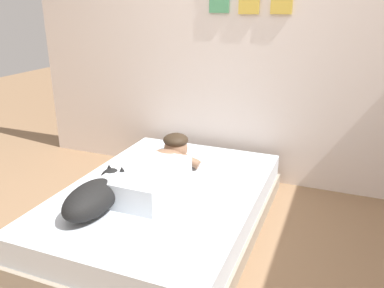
{
  "coord_description": "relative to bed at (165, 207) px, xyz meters",
  "views": [
    {
      "loc": [
        0.81,
        -1.61,
        1.56
      ],
      "look_at": [
        -0.2,
        0.93,
        0.56
      ],
      "focal_mm": 36.6,
      "sensor_mm": 36.0,
      "label": 1
    }
  ],
  "objects": [
    {
      "name": "coffee_cup",
      "position": [
        0.06,
        0.48,
        0.19
      ],
      "size": [
        0.13,
        0.09,
        0.07
      ],
      "color": "white",
      "rests_on": "bed"
    },
    {
      "name": "back_wall",
      "position": [
        0.3,
        1.1,
        1.1
      ],
      "size": [
        4.25,
        0.12,
        2.5
      ],
      "color": "silver",
      "rests_on": "ground"
    },
    {
      "name": "cell_phone",
      "position": [
        -0.28,
        -0.32,
        0.16
      ],
      "size": [
        0.07,
        0.14,
        0.01
      ],
      "primitive_type": "cube",
      "color": "black",
      "rests_on": "bed"
    },
    {
      "name": "pillow",
      "position": [
        -0.16,
        0.51,
        0.21
      ],
      "size": [
        0.52,
        0.32,
        0.11
      ],
      "primitive_type": "ellipsoid",
      "color": "silver",
      "rests_on": "bed"
    },
    {
      "name": "dog",
      "position": [
        -0.26,
        -0.45,
        0.26
      ],
      "size": [
        0.26,
        0.57,
        0.21
      ],
      "color": "black",
      "rests_on": "bed"
    },
    {
      "name": "bed",
      "position": [
        0.0,
        0.0,
        0.0
      ],
      "size": [
        1.34,
        1.91,
        0.31
      ],
      "color": "gray",
      "rests_on": "ground"
    },
    {
      "name": "person_lying",
      "position": [
        -0.09,
        0.04,
        0.26
      ],
      "size": [
        0.43,
        0.92,
        0.27
      ],
      "color": "silver",
      "rests_on": "bed"
    }
  ]
}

